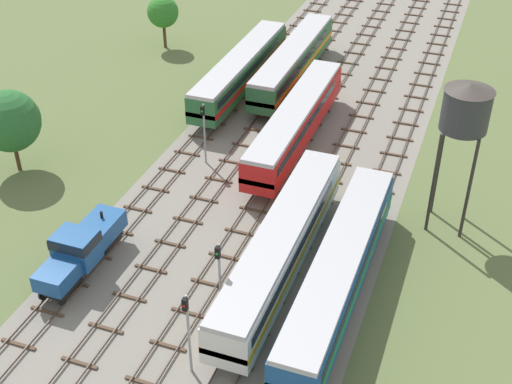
{
  "coord_description": "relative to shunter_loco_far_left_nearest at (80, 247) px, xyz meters",
  "views": [
    {
      "loc": [
        15.06,
        -0.11,
        30.85
      ],
      "look_at": [
        0.0,
        40.89,
        1.5
      ],
      "focal_mm": 48.46,
      "sensor_mm": 36.0,
      "label": 1
    }
  ],
  "objects": [
    {
      "name": "diesel_railcar_centre_left_midfar",
      "position": [
        8.49,
        21.08,
        0.59
      ],
      "size": [
        2.96,
        20.5,
        3.8
      ],
      "color": "red",
      "rests_on": "ground"
    },
    {
      "name": "diesel_railcar_centre_right_near",
      "position": [
        16.99,
        3.12,
        0.59
      ],
      "size": [
        2.96,
        20.5,
        3.8
      ],
      "color": "#194C8C",
      "rests_on": "ground"
    },
    {
      "name": "lineside_tree_0",
      "position": [
        -12.65,
        37.92,
        2.2
      ],
      "size": [
        3.56,
        3.56,
        6.01
      ],
      "color": "#4C331E",
      "rests_on": "ground"
    },
    {
      "name": "ballast_bed",
      "position": [
        8.49,
        26.12,
        -2.01
      ],
      "size": [
        20.99,
        176.0,
        0.01
      ],
      "primitive_type": "cube",
      "color": "gray",
      "rests_on": "ground"
    },
    {
      "name": "track_centre_left",
      "position": [
        8.49,
        27.12,
        -1.87
      ],
      "size": [
        2.4,
        126.0,
        0.29
      ],
      "color": "#47382D",
      "rests_on": "ground"
    },
    {
      "name": "diesel_railcar_far_left_far",
      "position": [
        0.0,
        29.69,
        0.59
      ],
      "size": [
        2.96,
        20.5,
        3.8
      ],
      "color": "#286638",
      "rests_on": "ground"
    },
    {
      "name": "diesel_railcar_left_farther",
      "position": [
        4.25,
        33.64,
        0.59
      ],
      "size": [
        2.96,
        20.5,
        3.8
      ],
      "color": "#286638",
      "rests_on": "ground"
    },
    {
      "name": "shunter_loco_far_left_nearest",
      "position": [
        0.0,
        0.0,
        0.0
      ],
      "size": [
        2.74,
        8.46,
        3.1
      ],
      "color": "#194C8C",
      "rests_on": "ground"
    },
    {
      "name": "lineside_tree_1",
      "position": [
        -12.15,
        9.46,
        2.59
      ],
      "size": [
        5.08,
        5.08,
        7.14
      ],
      "color": "#4C331E",
      "rests_on": "ground"
    },
    {
      "name": "track_left",
      "position": [
        4.25,
        27.12,
        -1.87
      ],
      "size": [
        2.4,
        126.0,
        0.29
      ],
      "color": "#47382D",
      "rests_on": "ground"
    },
    {
      "name": "ground_plane",
      "position": [
        8.49,
        26.12,
        -2.01
      ],
      "size": [
        480.0,
        480.0,
        0.0
      ],
      "primitive_type": "plane",
      "color": "#5B6B3D"
    },
    {
      "name": "signal_post_near",
      "position": [
        10.62,
        -5.65,
        1.67
      ],
      "size": [
        0.28,
        0.47,
        5.84
      ],
      "color": "gray",
      "rests_on": "ground"
    },
    {
      "name": "track_centre",
      "position": [
        12.74,
        27.12,
        -1.87
      ],
      "size": [
        2.4,
        126.0,
        0.29
      ],
      "color": "#47382D",
      "rests_on": "ground"
    },
    {
      "name": "signal_post_mid",
      "position": [
        10.62,
        -1.15,
        1.75
      ],
      "size": [
        0.28,
        0.47,
        5.98
      ],
      "color": "gray",
      "rests_on": "ground"
    },
    {
      "name": "track_centre_right",
      "position": [
        16.99,
        27.12,
        -1.87
      ],
      "size": [
        2.4,
        126.0,
        0.29
      ],
      "color": "#47382D",
      "rests_on": "ground"
    },
    {
      "name": "diesel_railcar_centre_mid",
      "position": [
        12.74,
        4.18,
        0.59
      ],
      "size": [
        2.96,
        20.5,
        3.8
      ],
      "color": "white",
      "rests_on": "ground"
    },
    {
      "name": "signal_post_nearest",
      "position": [
        2.12,
        15.83,
        1.5
      ],
      "size": [
        0.28,
        0.47,
        5.54
      ],
      "color": "gray",
      "rests_on": "ground"
    },
    {
      "name": "water_tower",
      "position": [
        22.48,
        14.02,
        7.49
      ],
      "size": [
        3.43,
        3.43,
        11.46
      ],
      "color": "#2D2826",
      "rests_on": "ground"
    },
    {
      "name": "track_far_left",
      "position": [
        0.0,
        27.12,
        -1.87
      ],
      "size": [
        2.4,
        126.0,
        0.29
      ],
      "color": "#47382D",
      "rests_on": "ground"
    }
  ]
}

